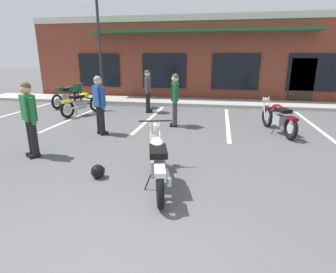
{
  "coord_description": "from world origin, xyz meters",
  "views": [
    {
      "loc": [
        1.06,
        -2.05,
        2.21
      ],
      "look_at": [
        0.03,
        3.42,
        0.55
      ],
      "focal_mm": 29.12,
      "sensor_mm": 36.0,
      "label": 1
    }
  ],
  "objects_px": {
    "motorcycle_red_sportbike": "(278,117)",
    "motorcycle_black_cruiser": "(82,103)",
    "helmet_on_pavement": "(98,171)",
    "person_in_shorts_foreground": "(175,97)",
    "person_in_black_shirt": "(148,89)",
    "person_near_building": "(99,102)",
    "parking_lot_lamp_post": "(98,34)",
    "person_by_back_row": "(29,115)",
    "motorcycle_foreground_classic": "(158,160)",
    "motorcycle_blue_standard": "(69,94)"
  },
  "relations": [
    {
      "from": "motorcycle_red_sportbike",
      "to": "motorcycle_black_cruiser",
      "type": "bearing_deg",
      "value": 168.86
    },
    {
      "from": "helmet_on_pavement",
      "to": "person_in_shorts_foreground",
      "type": "bearing_deg",
      "value": 79.23
    },
    {
      "from": "motorcycle_red_sportbike",
      "to": "person_in_black_shirt",
      "type": "distance_m",
      "value": 5.09
    },
    {
      "from": "person_near_building",
      "to": "helmet_on_pavement",
      "type": "height_order",
      "value": "person_near_building"
    },
    {
      "from": "person_in_shorts_foreground",
      "to": "parking_lot_lamp_post",
      "type": "relative_size",
      "value": 0.35
    },
    {
      "from": "person_in_black_shirt",
      "to": "person_by_back_row",
      "type": "height_order",
      "value": "same"
    },
    {
      "from": "motorcycle_foreground_classic",
      "to": "motorcycle_blue_standard",
      "type": "distance_m",
      "value": 9.03
    },
    {
      "from": "motorcycle_red_sportbike",
      "to": "person_in_black_shirt",
      "type": "relative_size",
      "value": 1.23
    },
    {
      "from": "motorcycle_red_sportbike",
      "to": "person_by_back_row",
      "type": "distance_m",
      "value": 6.62
    },
    {
      "from": "helmet_on_pavement",
      "to": "parking_lot_lamp_post",
      "type": "distance_m",
      "value": 8.53
    },
    {
      "from": "motorcycle_foreground_classic",
      "to": "person_in_shorts_foreground",
      "type": "height_order",
      "value": "person_in_shorts_foreground"
    },
    {
      "from": "motorcycle_foreground_classic",
      "to": "motorcycle_black_cruiser",
      "type": "height_order",
      "value": "same"
    },
    {
      "from": "motorcycle_black_cruiser",
      "to": "person_by_back_row",
      "type": "relative_size",
      "value": 1.22
    },
    {
      "from": "motorcycle_foreground_classic",
      "to": "parking_lot_lamp_post",
      "type": "distance_m",
      "value": 8.99
    },
    {
      "from": "person_by_back_row",
      "to": "person_in_black_shirt",
      "type": "bearing_deg",
      "value": 76.69
    },
    {
      "from": "person_by_back_row",
      "to": "helmet_on_pavement",
      "type": "height_order",
      "value": "person_by_back_row"
    },
    {
      "from": "person_by_back_row",
      "to": "person_near_building",
      "type": "xyz_separation_m",
      "value": [
        0.74,
        1.99,
        0.0
      ]
    },
    {
      "from": "motorcycle_blue_standard",
      "to": "helmet_on_pavement",
      "type": "height_order",
      "value": "motorcycle_blue_standard"
    },
    {
      "from": "motorcycle_black_cruiser",
      "to": "motorcycle_red_sportbike",
      "type": "bearing_deg",
      "value": -11.14
    },
    {
      "from": "motorcycle_blue_standard",
      "to": "motorcycle_red_sportbike",
      "type": "bearing_deg",
      "value": -19.59
    },
    {
      "from": "motorcycle_red_sportbike",
      "to": "helmet_on_pavement",
      "type": "xyz_separation_m",
      "value": [
        -3.9,
        -3.94,
        -0.33
      ]
    },
    {
      "from": "motorcycle_black_cruiser",
      "to": "motorcycle_blue_standard",
      "type": "height_order",
      "value": "same"
    },
    {
      "from": "person_in_shorts_foreground",
      "to": "helmet_on_pavement",
      "type": "bearing_deg",
      "value": -100.77
    },
    {
      "from": "motorcycle_foreground_classic",
      "to": "motorcycle_blue_standard",
      "type": "relative_size",
      "value": 0.98
    },
    {
      "from": "motorcycle_black_cruiser",
      "to": "person_in_shorts_foreground",
      "type": "xyz_separation_m",
      "value": [
        3.82,
        -1.18,
        0.49
      ]
    },
    {
      "from": "motorcycle_foreground_classic",
      "to": "motorcycle_black_cruiser",
      "type": "bearing_deg",
      "value": 127.99
    },
    {
      "from": "motorcycle_foreground_classic",
      "to": "person_in_black_shirt",
      "type": "distance_m",
      "value": 6.52
    },
    {
      "from": "person_in_shorts_foreground",
      "to": "person_by_back_row",
      "type": "relative_size",
      "value": 1.0
    },
    {
      "from": "motorcycle_red_sportbike",
      "to": "motorcycle_foreground_classic",
      "type": "bearing_deg",
      "value": -124.24
    },
    {
      "from": "person_near_building",
      "to": "parking_lot_lamp_post",
      "type": "distance_m",
      "value": 5.41
    },
    {
      "from": "motorcycle_red_sportbike",
      "to": "motorcycle_blue_standard",
      "type": "height_order",
      "value": "same"
    },
    {
      "from": "helmet_on_pavement",
      "to": "motorcycle_foreground_classic",
      "type": "bearing_deg",
      "value": -3.71
    },
    {
      "from": "motorcycle_blue_standard",
      "to": "motorcycle_black_cruiser",
      "type": "bearing_deg",
      "value": -47.6
    },
    {
      "from": "parking_lot_lamp_post",
      "to": "motorcycle_foreground_classic",
      "type": "bearing_deg",
      "value": -59.93
    },
    {
      "from": "motorcycle_black_cruiser",
      "to": "motorcycle_blue_standard",
      "type": "distance_m",
      "value": 2.21
    },
    {
      "from": "motorcycle_black_cruiser",
      "to": "person_by_back_row",
      "type": "xyz_separation_m",
      "value": [
        1.12,
        -4.49,
        0.49
      ]
    },
    {
      "from": "motorcycle_black_cruiser",
      "to": "person_in_black_shirt",
      "type": "relative_size",
      "value": 1.22
    },
    {
      "from": "motorcycle_blue_standard",
      "to": "person_in_black_shirt",
      "type": "xyz_separation_m",
      "value": [
        3.88,
        -0.77,
        0.42
      ]
    },
    {
      "from": "person_by_back_row",
      "to": "person_near_building",
      "type": "height_order",
      "value": "same"
    },
    {
      "from": "motorcycle_black_cruiser",
      "to": "person_by_back_row",
      "type": "distance_m",
      "value": 4.66
    },
    {
      "from": "person_in_shorts_foreground",
      "to": "motorcycle_blue_standard",
      "type": "bearing_deg",
      "value": 152.12
    },
    {
      "from": "person_in_black_shirt",
      "to": "parking_lot_lamp_post",
      "type": "distance_m",
      "value": 3.5
    },
    {
      "from": "motorcycle_foreground_classic",
      "to": "motorcycle_red_sportbike",
      "type": "relative_size",
      "value": 1.0
    },
    {
      "from": "person_in_black_shirt",
      "to": "parking_lot_lamp_post",
      "type": "relative_size",
      "value": 0.35
    },
    {
      "from": "person_near_building",
      "to": "person_in_black_shirt",
      "type": "bearing_deg",
      "value": 81.15
    },
    {
      "from": "person_in_black_shirt",
      "to": "person_in_shorts_foreground",
      "type": "height_order",
      "value": "same"
    },
    {
      "from": "motorcycle_foreground_classic",
      "to": "person_in_shorts_foreground",
      "type": "relative_size",
      "value": 1.23
    },
    {
      "from": "motorcycle_red_sportbike",
      "to": "parking_lot_lamp_post",
      "type": "height_order",
      "value": "parking_lot_lamp_post"
    },
    {
      "from": "motorcycle_foreground_classic",
      "to": "person_by_back_row",
      "type": "bearing_deg",
      "value": 163.93
    },
    {
      "from": "person_in_shorts_foreground",
      "to": "helmet_on_pavement",
      "type": "xyz_separation_m",
      "value": [
        -0.79,
        -4.13,
        -0.82
      ]
    }
  ]
}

